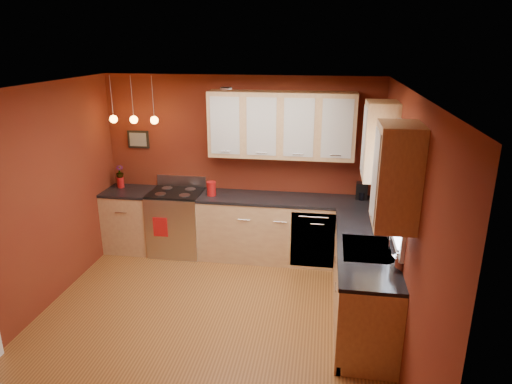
% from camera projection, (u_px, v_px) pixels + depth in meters
% --- Properties ---
extents(floor, '(4.20, 4.20, 0.00)m').
position_uv_depth(floor, '(208.00, 326.00, 5.13)').
color(floor, '#985F2C').
rests_on(floor, ground).
extents(ceiling, '(4.00, 4.20, 0.02)m').
position_uv_depth(ceiling, '(198.00, 90.00, 4.31)').
color(ceiling, white).
rests_on(ceiling, wall_back).
extents(wall_back, '(4.00, 0.02, 2.60)m').
position_uv_depth(wall_back, '(241.00, 166.00, 6.69)').
color(wall_back, maroon).
rests_on(wall_back, floor).
extents(wall_front, '(4.00, 0.02, 2.60)m').
position_uv_depth(wall_front, '(112.00, 345.00, 2.75)').
color(wall_front, maroon).
rests_on(wall_front, floor).
extents(wall_left, '(0.02, 4.20, 2.60)m').
position_uv_depth(wall_left, '(27.00, 208.00, 5.01)').
color(wall_left, maroon).
rests_on(wall_left, floor).
extents(wall_right, '(0.02, 4.20, 2.60)m').
position_uv_depth(wall_right, '(403.00, 230.00, 4.42)').
color(wall_right, maroon).
rests_on(wall_right, floor).
extents(base_cabinets_back_left, '(0.70, 0.60, 0.90)m').
position_uv_depth(base_cabinets_back_left, '(131.00, 221.00, 6.92)').
color(base_cabinets_back_left, tan).
rests_on(base_cabinets_back_left, floor).
extents(base_cabinets_back_right, '(2.54, 0.60, 0.90)m').
position_uv_depth(base_cabinets_back_right, '(288.00, 230.00, 6.57)').
color(base_cabinets_back_right, tan).
rests_on(base_cabinets_back_right, floor).
extents(base_cabinets_right, '(0.60, 2.10, 0.90)m').
position_uv_depth(base_cabinets_right, '(362.00, 282.00, 5.16)').
color(base_cabinets_right, tan).
rests_on(base_cabinets_right, floor).
extents(counter_back_left, '(0.70, 0.62, 0.04)m').
position_uv_depth(counter_back_left, '(129.00, 191.00, 6.77)').
color(counter_back_left, black).
rests_on(counter_back_left, base_cabinets_back_left).
extents(counter_back_right, '(2.54, 0.62, 0.04)m').
position_uv_depth(counter_back_right, '(288.00, 200.00, 6.42)').
color(counter_back_right, black).
rests_on(counter_back_right, base_cabinets_back_right).
extents(counter_right, '(0.62, 2.10, 0.04)m').
position_uv_depth(counter_right, '(365.00, 244.00, 5.01)').
color(counter_right, black).
rests_on(counter_right, base_cabinets_right).
extents(gas_range, '(0.76, 0.64, 1.11)m').
position_uv_depth(gas_range, '(177.00, 222.00, 6.80)').
color(gas_range, '#B3B2B7').
rests_on(gas_range, floor).
extents(dishwasher_front, '(0.60, 0.02, 0.80)m').
position_uv_depth(dishwasher_front, '(313.00, 240.00, 6.24)').
color(dishwasher_front, '#B3B2B7').
rests_on(dishwasher_front, base_cabinets_back_right).
extents(sink, '(0.50, 0.70, 0.33)m').
position_uv_depth(sink, '(367.00, 250.00, 4.87)').
color(sink, gray).
rests_on(sink, counter_right).
extents(window, '(0.06, 1.02, 1.22)m').
position_uv_depth(window, '(400.00, 183.00, 4.59)').
color(window, white).
rests_on(window, wall_right).
extents(upper_cabinets_back, '(2.00, 0.35, 0.90)m').
position_uv_depth(upper_cabinets_back, '(281.00, 125.00, 6.23)').
color(upper_cabinets_back, tan).
rests_on(upper_cabinets_back, wall_back).
extents(upper_cabinets_right, '(0.35, 1.95, 0.90)m').
position_uv_depth(upper_cabinets_right, '(387.00, 156.00, 4.55)').
color(upper_cabinets_right, tan).
rests_on(upper_cabinets_right, wall_right).
extents(wall_picture, '(0.32, 0.03, 0.26)m').
position_uv_depth(wall_picture, '(138.00, 139.00, 6.79)').
color(wall_picture, black).
rests_on(wall_picture, wall_back).
extents(pendant_lights, '(0.71, 0.11, 0.66)m').
position_uv_depth(pendant_lights, '(134.00, 119.00, 6.35)').
color(pendant_lights, gray).
rests_on(pendant_lights, ceiling).
extents(red_canister, '(0.14, 0.14, 0.20)m').
position_uv_depth(red_canister, '(211.00, 189.00, 6.50)').
color(red_canister, '#B01313').
rests_on(red_canister, counter_back_right).
extents(red_vase, '(0.10, 0.10, 0.16)m').
position_uv_depth(red_vase, '(121.00, 182.00, 6.86)').
color(red_vase, '#B01313').
rests_on(red_vase, counter_back_left).
extents(flowers, '(0.15, 0.15, 0.20)m').
position_uv_depth(flowers, '(120.00, 172.00, 6.81)').
color(flowers, '#B01313').
rests_on(flowers, red_vase).
extents(coffee_maker, '(0.17, 0.17, 0.23)m').
position_uv_depth(coffee_maker, '(362.00, 192.00, 6.35)').
color(coffee_maker, black).
rests_on(coffee_maker, counter_back_right).
extents(soap_pump, '(0.12, 0.12, 0.22)m').
position_uv_depth(soap_pump, '(397.00, 260.00, 4.37)').
color(soap_pump, silver).
rests_on(soap_pump, counter_right).
extents(dish_towel, '(0.21, 0.01, 0.29)m').
position_uv_depth(dish_towel, '(160.00, 227.00, 6.50)').
color(dish_towel, '#B01313').
rests_on(dish_towel, gas_range).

